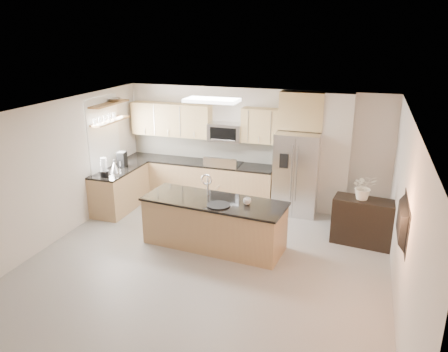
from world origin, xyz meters
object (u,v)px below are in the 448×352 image
(range, at_px, (224,183))
(television, at_px, (398,221))
(bowl, at_px, (114,99))
(island, at_px, (214,223))
(platter, at_px, (219,205))
(coffee_maker, at_px, (122,160))
(kettle, at_px, (115,167))
(microwave, at_px, (226,132))
(refrigerator, at_px, (297,173))
(credenza, at_px, (363,222))
(flower_vase, at_px, (365,181))
(blender, at_px, (104,168))
(cup, at_px, (247,201))

(range, relative_size, television, 1.06)
(television, bearing_deg, bowl, 67.51)
(island, height_order, television, television)
(bowl, bearing_deg, television, -22.49)
(platter, xyz_separation_m, coffee_maker, (-2.77, 1.46, 0.17))
(island, relative_size, kettle, 9.83)
(microwave, distance_m, refrigerator, 1.82)
(island, bearing_deg, kettle, 167.36)
(kettle, distance_m, bowl, 1.47)
(credenza, height_order, flower_vase, flower_vase)
(blender, distance_m, coffee_maker, 0.73)
(microwave, relative_size, bowl, 2.13)
(range, distance_m, refrigerator, 1.71)
(range, bearing_deg, island, -76.47)
(credenza, distance_m, platter, 2.73)
(cup, height_order, kettle, kettle)
(microwave, distance_m, platter, 2.64)
(microwave, xyz_separation_m, island, (0.51, -2.23, -1.18))
(refrigerator, xyz_separation_m, flower_vase, (1.38, -1.11, 0.34))
(coffee_maker, bearing_deg, island, -25.38)
(cup, height_order, coffee_maker, coffee_maker)
(range, height_order, kettle, kettle)
(cup, bearing_deg, platter, -153.63)
(coffee_maker, relative_size, flower_vase, 0.46)
(credenza, relative_size, cup, 7.91)
(coffee_maker, bearing_deg, cup, -20.99)
(cup, bearing_deg, television, -23.10)
(refrigerator, xyz_separation_m, television, (1.85, -3.07, 0.46))
(refrigerator, xyz_separation_m, platter, (-0.99, -2.28, 0.02))
(microwave, bearing_deg, range, -90.00)
(refrigerator, bearing_deg, island, -119.31)
(refrigerator, distance_m, television, 3.62)
(credenza, distance_m, kettle, 5.16)
(platter, bearing_deg, credenza, 25.52)
(range, distance_m, blender, 2.69)
(bowl, bearing_deg, flower_vase, -4.57)
(cup, bearing_deg, coffee_maker, 159.01)
(television, bearing_deg, platter, 74.34)
(refrigerator, bearing_deg, credenza, -37.99)
(blender, bearing_deg, television, -15.22)
(blender, distance_m, flower_vase, 5.14)
(credenza, xyz_separation_m, coffee_maker, (-5.19, 0.30, 0.64))
(cup, distance_m, kettle, 3.25)
(island, bearing_deg, bowl, 158.79)
(coffee_maker, xyz_separation_m, television, (5.61, -2.25, 0.27))
(credenza, xyz_separation_m, kettle, (-5.12, -0.12, 0.60))
(range, bearing_deg, flower_vase, -20.85)
(microwave, distance_m, island, 2.57)
(island, distance_m, blender, 2.71)
(flower_vase, bearing_deg, range, 159.15)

